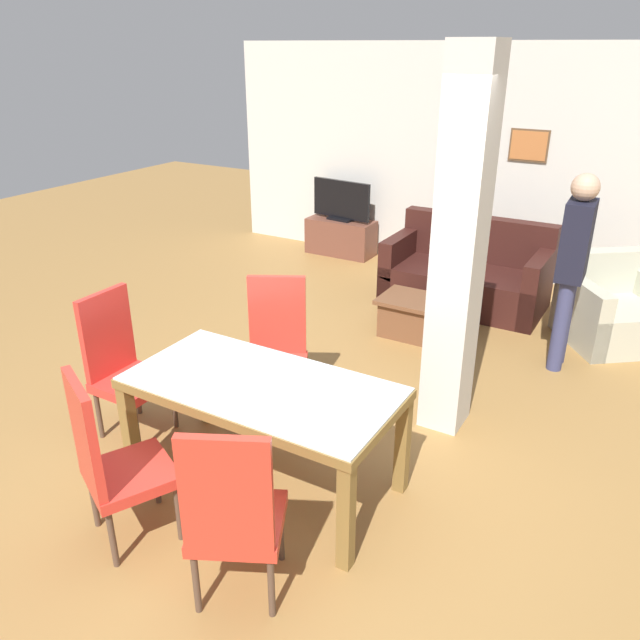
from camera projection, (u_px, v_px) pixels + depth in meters
ground_plane at (266, 481)px, 4.15m from camera, size 18.00×18.00×0.00m
back_wall at (495, 164)px, 7.42m from camera, size 7.20×0.09×2.70m
divider_pillar at (459, 253)px, 4.28m from camera, size 0.30×0.34×2.70m
dining_table at (262, 404)px, 3.91m from camera, size 1.70×0.86×0.75m
dining_chair_head_left at (122, 362)px, 4.49m from camera, size 0.46×0.46×1.08m
dining_chair_near_left at (111, 459)px, 3.45m from camera, size 0.62×0.62×1.08m
dining_chair_near_right at (233, 513)px, 3.05m from camera, size 0.62×0.62×1.08m
dining_chair_far_left at (277, 346)px, 4.74m from camera, size 0.62×0.62×1.08m
sofa at (467, 277)px, 6.88m from camera, size 1.71×0.90×0.92m
armchair at (614, 313)px, 6.01m from camera, size 1.22×1.21×0.83m
coffee_table at (417, 317)px, 6.14m from camera, size 0.75×0.52×0.39m
bottle at (434, 287)px, 6.06m from camera, size 0.07×0.07×0.28m
tv_stand at (341, 237)px, 8.53m from camera, size 0.92×0.40×0.48m
tv_screen at (341, 201)px, 8.33m from camera, size 0.87×0.24×0.53m
standing_person at (573, 260)px, 5.25m from camera, size 0.24×0.39×1.72m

